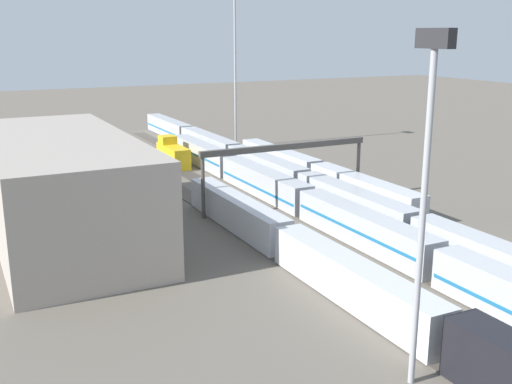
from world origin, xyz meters
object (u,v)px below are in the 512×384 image
at_px(train_on_track_1, 297,180).
at_px(train_on_track_4, 342,274).
at_px(train_on_track_3, 173,154).
at_px(train_on_track_0, 317,174).
at_px(signal_gantry, 286,154).
at_px(light_mast_0, 235,49).
at_px(light_mast_1, 426,164).
at_px(maintenance_shed, 62,188).
at_px(train_on_track_2, 307,203).

xyz_separation_m(train_on_track_1, train_on_track_4, (-33.53, 15.00, 0.07)).
bearing_deg(train_on_track_1, train_on_track_3, 20.45).
distance_m(train_on_track_0, signal_gantry, 13.75).
bearing_deg(light_mast_0, train_on_track_3, 124.65).
relative_size(light_mast_0, light_mast_1, 1.36).
relative_size(train_on_track_1, train_on_track_4, 2.09).
height_order(light_mast_0, signal_gantry, light_mast_0).
height_order(train_on_track_3, maintenance_shed, maintenance_shed).
relative_size(train_on_track_0, signal_gantry, 1.89).
xyz_separation_m(train_on_track_0, train_on_track_4, (-35.92, 20.00, 0.09)).
bearing_deg(maintenance_shed, signal_gantry, -91.23).
relative_size(train_on_track_3, signal_gantry, 0.40).
bearing_deg(train_on_track_1, train_on_track_0, -64.49).
bearing_deg(train_on_track_4, train_on_track_1, -24.10).
height_order(train_on_track_0, light_mast_1, light_mast_1).
bearing_deg(train_on_track_1, maintenance_shed, 97.81).
bearing_deg(train_on_track_0, signal_gantry, 127.70).
distance_m(train_on_track_0, light_mast_1, 56.94).
height_order(light_mast_0, light_mast_1, light_mast_0).
bearing_deg(light_mast_0, train_on_track_1, 168.12).
relative_size(train_on_track_2, light_mast_0, 2.97).
relative_size(train_on_track_2, signal_gantry, 3.82).
bearing_deg(train_on_track_2, train_on_track_3, 7.50).
relative_size(train_on_track_1, signal_gantry, 5.56).
bearing_deg(light_mast_0, train_on_track_0, 174.91).
xyz_separation_m(signal_gantry, maintenance_shed, (0.63, 29.36, -1.50)).
bearing_deg(train_on_track_0, light_mast_1, 154.51).
xyz_separation_m(train_on_track_2, train_on_track_4, (-22.37, 10.00, 0.11)).
bearing_deg(signal_gantry, light_mast_1, 161.88).
relative_size(train_on_track_4, light_mast_1, 2.81).
xyz_separation_m(train_on_track_3, maintenance_shed, (-31.53, 24.36, 3.76)).
height_order(train_on_track_1, maintenance_shed, maintenance_shed).
xyz_separation_m(train_on_track_3, light_mast_0, (12.65, -18.30, 17.89)).
relative_size(train_on_track_3, light_mast_0, 0.31).
distance_m(train_on_track_1, train_on_track_4, 36.73).
xyz_separation_m(light_mast_1, signal_gantry, (42.23, -13.82, -7.94)).
relative_size(light_mast_0, signal_gantry, 1.29).
bearing_deg(train_on_track_0, train_on_track_4, 150.89).
xyz_separation_m(train_on_track_2, signal_gantry, (5.82, 0.00, 5.42)).
bearing_deg(light_mast_1, train_on_track_2, -20.79).
bearing_deg(train_on_track_3, train_on_track_0, -148.45).
height_order(train_on_track_3, light_mast_0, light_mast_0).
xyz_separation_m(train_on_track_0, signal_gantry, (-7.73, 10.00, 5.40)).
relative_size(light_mast_0, maintenance_shed, 0.83).
distance_m(train_on_track_3, signal_gantry, 32.97).
distance_m(train_on_track_1, light_mast_0, 44.17).
distance_m(train_on_track_0, train_on_track_1, 5.54).
distance_m(train_on_track_4, light_mast_1, 19.68).
distance_m(train_on_track_4, light_mast_0, 78.70).
relative_size(train_on_track_1, maintenance_shed, 3.60).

